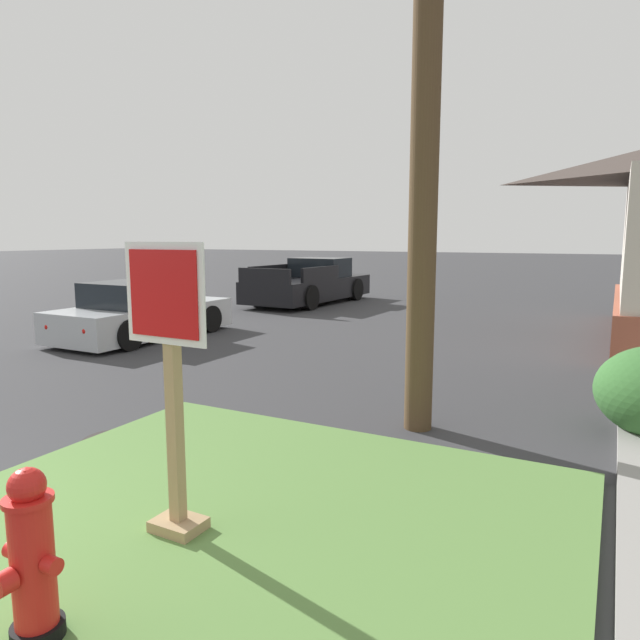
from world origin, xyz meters
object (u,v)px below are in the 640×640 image
fire_hydrant (32,559)px  parked_sedan_silver (142,313)px  stop_sign (172,398)px  manhole_cover (115,440)px  pickup_truck_black (310,284)px

fire_hydrant → parked_sedan_silver: parked_sedan_silver is taller
stop_sign → parked_sedan_silver: stop_sign is taller
manhole_cover → pickup_truck_black: size_ratio=0.13×
fire_hydrant → manhole_cover: fire_hydrant is taller
fire_hydrant → stop_sign: bearing=94.7°
fire_hydrant → pickup_truck_black: (-6.46, 14.93, 0.09)m
manhole_cover → parked_sedan_silver: size_ratio=0.17×
pickup_truck_black → fire_hydrant: bearing=-66.6°
fire_hydrant → manhole_cover: (-2.12, 2.48, -0.52)m
stop_sign → manhole_cover: size_ratio=2.97×
stop_sign → parked_sedan_silver: size_ratio=0.51×
stop_sign → manhole_cover: 2.61m
stop_sign → manhole_cover: stop_sign is taller
pickup_truck_black → manhole_cover: bearing=-70.8°
manhole_cover → parked_sedan_silver: bearing=132.2°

